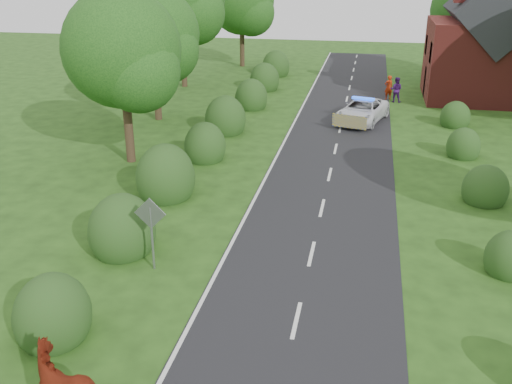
% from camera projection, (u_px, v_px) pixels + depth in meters
% --- Properties ---
extents(ground, '(120.00, 120.00, 0.00)m').
position_uv_depth(ground, '(296.00, 321.00, 16.13)').
color(ground, '#224014').
extents(road, '(6.00, 70.00, 0.02)m').
position_uv_depth(road, '(334.00, 155.00, 29.73)').
color(road, black).
rests_on(road, ground).
extents(road_markings, '(4.96, 70.00, 0.01)m').
position_uv_depth(road_markings, '(299.00, 166.00, 28.13)').
color(road_markings, white).
rests_on(road_markings, road).
extents(hedgerow_left, '(2.75, 50.41, 3.00)m').
position_uv_depth(hedgerow_left, '(195.00, 153.00, 27.63)').
color(hedgerow_left, '#30481D').
rests_on(hedgerow_left, ground).
extents(hedgerow_right, '(2.10, 45.78, 2.10)m').
position_uv_depth(hedgerow_right, '(480.00, 180.00, 24.89)').
color(hedgerow_right, '#30481D').
rests_on(hedgerow_right, ground).
extents(tree_left_a, '(5.74, 5.60, 8.38)m').
position_uv_depth(tree_left_a, '(126.00, 55.00, 26.63)').
color(tree_left_a, '#332316').
rests_on(tree_left_a, ground).
extents(tree_left_b, '(5.74, 5.60, 8.07)m').
position_uv_depth(tree_left_b, '(157.00, 38.00, 34.27)').
color(tree_left_b, '#332316').
rests_on(tree_left_b, ground).
extents(tree_left_c, '(6.97, 6.80, 10.22)m').
position_uv_depth(tree_left_c, '(184.00, 1.00, 43.01)').
color(tree_left_c, '#332316').
rests_on(tree_left_c, ground).
extents(tree_left_d, '(6.15, 6.00, 8.89)m').
position_uv_depth(tree_left_d, '(244.00, 4.00, 51.99)').
color(tree_left_d, '#332316').
rests_on(tree_left_d, ground).
extents(tree_right_c, '(6.15, 6.00, 8.58)m').
position_uv_depth(tree_right_c, '(471.00, 13.00, 46.75)').
color(tree_right_c, '#332316').
rests_on(tree_right_c, ground).
extents(road_sign, '(1.06, 0.08, 2.53)m').
position_uv_depth(road_sign, '(151.00, 223.00, 18.22)').
color(road_sign, gray).
rests_on(road_sign, ground).
extents(house, '(8.00, 7.40, 9.17)m').
position_uv_depth(house, '(487.00, 46.00, 40.18)').
color(house, maroon).
rests_on(house, ground).
extents(police_van, '(3.59, 5.49, 1.55)m').
position_uv_depth(police_van, '(362.00, 111.00, 35.52)').
color(police_van, silver).
rests_on(police_van, ground).
extents(pedestrian_red, '(0.75, 0.65, 1.74)m').
position_uv_depth(pedestrian_red, '(389.00, 87.00, 41.16)').
color(pedestrian_red, '#B92B0D').
rests_on(pedestrian_red, ground).
extents(pedestrian_purple, '(0.95, 0.79, 1.78)m').
position_uv_depth(pedestrian_purple, '(396.00, 90.00, 40.36)').
color(pedestrian_purple, '#3A1457').
rests_on(pedestrian_purple, ground).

